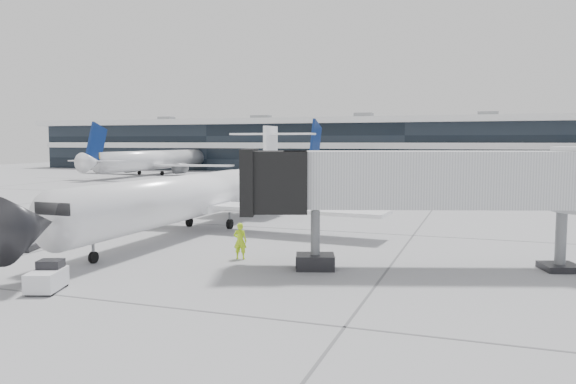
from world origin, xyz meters
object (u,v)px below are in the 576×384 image
at_px(jet_bridge, 456,181).
at_px(ramp_worker, 240,241).
at_px(baggage_tug, 47,278).
at_px(regional_jet, 201,193).
at_px(cargo_uld, 14,232).

distance_m(jet_bridge, ramp_worker, 11.71).
bearing_deg(ramp_worker, jet_bridge, 176.18).
height_order(ramp_worker, baggage_tug, ramp_worker).
bearing_deg(ramp_worker, baggage_tug, 49.39).
bearing_deg(baggage_tug, regional_jet, 76.46).
xyz_separation_m(regional_jet, ramp_worker, (6.72, -8.14, -1.67)).
distance_m(regional_jet, ramp_worker, 10.69).
relative_size(ramp_worker, baggage_tug, 0.88).
relative_size(regional_jet, baggage_tug, 14.95).
bearing_deg(cargo_uld, baggage_tug, -56.50).
bearing_deg(jet_bridge, ramp_worker, 168.10).
bearing_deg(baggage_tug, jet_bridge, 12.30).
relative_size(baggage_tug, cargo_uld, 0.74).
bearing_deg(jet_bridge, cargo_uld, 169.50).
bearing_deg(jet_bridge, regional_jet, 140.76).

